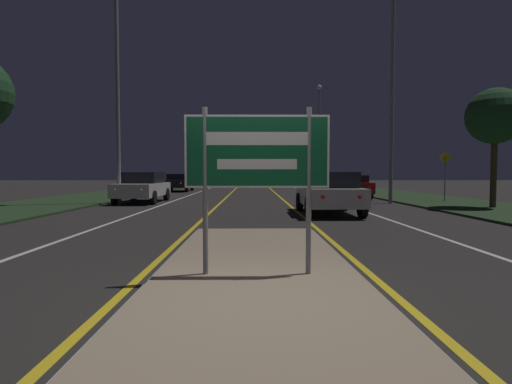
{
  "coord_description": "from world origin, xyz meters",
  "views": [
    {
      "loc": [
        -0.06,
        -4.55,
        1.45
      ],
      "look_at": [
        0.0,
        2.26,
        1.13
      ],
      "focal_mm": 28.0,
      "sensor_mm": 36.0,
      "label": 1
    }
  ],
  "objects_px": {
    "streetlight_left_near": "(117,39)",
    "car_approaching_0": "(143,187)",
    "streetlight_right_far": "(319,127)",
    "highway_sign": "(257,159)",
    "car_approaching_1": "(179,182)",
    "streetlight_right_near": "(393,53)",
    "car_receding_0": "(329,192)",
    "car_receding_1": "(349,186)",
    "warning_sign": "(445,171)"
  },
  "relations": [
    {
      "from": "car_receding_0",
      "to": "car_receding_1",
      "type": "relative_size",
      "value": 0.93
    },
    {
      "from": "highway_sign",
      "to": "car_receding_1",
      "type": "distance_m",
      "value": 19.0
    },
    {
      "from": "car_approaching_1",
      "to": "streetlight_left_near",
      "type": "bearing_deg",
      "value": -90.91
    },
    {
      "from": "car_receding_0",
      "to": "car_receding_1",
      "type": "bearing_deg",
      "value": 72.05
    },
    {
      "from": "streetlight_right_far",
      "to": "car_receding_1",
      "type": "height_order",
      "value": "streetlight_right_far"
    },
    {
      "from": "streetlight_left_near",
      "to": "streetlight_right_far",
      "type": "bearing_deg",
      "value": 57.87
    },
    {
      "from": "streetlight_right_near",
      "to": "streetlight_right_far",
      "type": "relative_size",
      "value": 1.06
    },
    {
      "from": "streetlight_left_near",
      "to": "car_approaching_1",
      "type": "height_order",
      "value": "streetlight_left_near"
    },
    {
      "from": "streetlight_right_far",
      "to": "car_receding_1",
      "type": "distance_m",
      "value": 15.87
    },
    {
      "from": "highway_sign",
      "to": "car_approaching_1",
      "type": "relative_size",
      "value": 0.5
    },
    {
      "from": "car_receding_1",
      "to": "car_approaching_1",
      "type": "relative_size",
      "value": 1.04
    },
    {
      "from": "highway_sign",
      "to": "streetlight_right_near",
      "type": "bearing_deg",
      "value": 64.45
    },
    {
      "from": "highway_sign",
      "to": "streetlight_left_near",
      "type": "bearing_deg",
      "value": 115.34
    },
    {
      "from": "highway_sign",
      "to": "car_receding_0",
      "type": "xyz_separation_m",
      "value": [
        2.66,
        8.87,
        -0.86
      ]
    },
    {
      "from": "highway_sign",
      "to": "streetlight_left_near",
      "type": "xyz_separation_m",
      "value": [
        -6.22,
        13.13,
        5.88
      ]
    },
    {
      "from": "highway_sign",
      "to": "streetlight_right_near",
      "type": "distance_m",
      "value": 16.24
    },
    {
      "from": "car_receding_0",
      "to": "car_approaching_1",
      "type": "height_order",
      "value": "car_receding_0"
    },
    {
      "from": "car_receding_0",
      "to": "warning_sign",
      "type": "height_order",
      "value": "warning_sign"
    },
    {
      "from": "car_receding_0",
      "to": "car_approaching_0",
      "type": "height_order",
      "value": "car_approaching_0"
    },
    {
      "from": "highway_sign",
      "to": "car_approaching_0",
      "type": "distance_m",
      "value": 15.72
    },
    {
      "from": "streetlight_right_near",
      "to": "car_approaching_1",
      "type": "distance_m",
      "value": 19.25
    },
    {
      "from": "streetlight_right_far",
      "to": "highway_sign",
      "type": "bearing_deg",
      "value": -100.83
    },
    {
      "from": "streetlight_left_near",
      "to": "car_receding_1",
      "type": "bearing_deg",
      "value": 22.78
    },
    {
      "from": "car_approaching_0",
      "to": "warning_sign",
      "type": "height_order",
      "value": "warning_sign"
    },
    {
      "from": "streetlight_right_far",
      "to": "car_approaching_1",
      "type": "height_order",
      "value": "streetlight_right_far"
    },
    {
      "from": "streetlight_right_far",
      "to": "car_approaching_0",
      "type": "distance_m",
      "value": 22.49
    },
    {
      "from": "streetlight_right_far",
      "to": "car_approaching_1",
      "type": "relative_size",
      "value": 2.24
    },
    {
      "from": "warning_sign",
      "to": "car_receding_0",
      "type": "bearing_deg",
      "value": -141.23
    },
    {
      "from": "car_approaching_0",
      "to": "streetlight_right_far",
      "type": "bearing_deg",
      "value": 57.21
    },
    {
      "from": "streetlight_left_near",
      "to": "car_approaching_0",
      "type": "distance_m",
      "value": 6.94
    },
    {
      "from": "car_receding_1",
      "to": "car_approaching_0",
      "type": "height_order",
      "value": "car_approaching_0"
    },
    {
      "from": "streetlight_right_near",
      "to": "car_receding_0",
      "type": "relative_size",
      "value": 2.45
    },
    {
      "from": "highway_sign",
      "to": "car_receding_0",
      "type": "height_order",
      "value": "highway_sign"
    },
    {
      "from": "streetlight_right_near",
      "to": "warning_sign",
      "type": "relative_size",
      "value": 4.31
    },
    {
      "from": "highway_sign",
      "to": "car_receding_1",
      "type": "relative_size",
      "value": 0.48
    },
    {
      "from": "highway_sign",
      "to": "warning_sign",
      "type": "xyz_separation_m",
      "value": [
        9.48,
        14.35,
        -0.1
      ]
    },
    {
      "from": "car_receding_0",
      "to": "highway_sign",
      "type": "bearing_deg",
      "value": -106.69
    },
    {
      "from": "car_receding_1",
      "to": "warning_sign",
      "type": "bearing_deg",
      "value": -44.49
    },
    {
      "from": "streetlight_right_near",
      "to": "car_approaching_0",
      "type": "distance_m",
      "value": 13.73
    },
    {
      "from": "car_receding_1",
      "to": "car_approaching_0",
      "type": "bearing_deg",
      "value": -162.99
    },
    {
      "from": "streetlight_left_near",
      "to": "car_receding_1",
      "type": "relative_size",
      "value": 2.39
    },
    {
      "from": "streetlight_left_near",
      "to": "streetlight_right_near",
      "type": "xyz_separation_m",
      "value": [
        12.81,
        0.66,
        -0.36
      ]
    },
    {
      "from": "streetlight_right_far",
      "to": "car_approaching_0",
      "type": "bearing_deg",
      "value": -122.79
    },
    {
      "from": "car_receding_1",
      "to": "car_approaching_0",
      "type": "relative_size",
      "value": 0.98
    },
    {
      "from": "streetlight_left_near",
      "to": "warning_sign",
      "type": "relative_size",
      "value": 4.51
    },
    {
      "from": "car_approaching_1",
      "to": "streetlight_right_near",
      "type": "bearing_deg",
      "value": -46.11
    },
    {
      "from": "car_approaching_0",
      "to": "warning_sign",
      "type": "relative_size",
      "value": 1.92
    },
    {
      "from": "streetlight_right_near",
      "to": "warning_sign",
      "type": "height_order",
      "value": "streetlight_right_near"
    },
    {
      "from": "streetlight_right_far",
      "to": "warning_sign",
      "type": "height_order",
      "value": "streetlight_right_far"
    },
    {
      "from": "highway_sign",
      "to": "car_approaching_1",
      "type": "xyz_separation_m",
      "value": [
        -6.0,
        26.87,
        -0.89
      ]
    }
  ]
}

